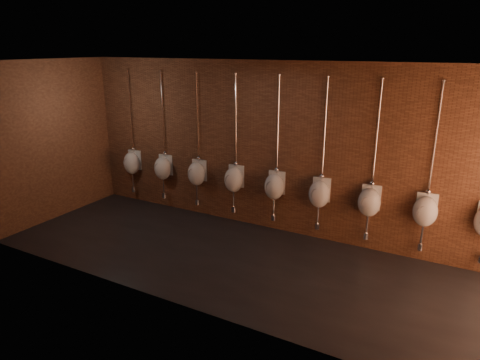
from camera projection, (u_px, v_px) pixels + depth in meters
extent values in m
plane|color=black|center=(237.00, 260.00, 7.17)|extent=(8.50, 8.50, 0.00)
cube|color=black|center=(237.00, 63.00, 6.20)|extent=(8.50, 3.00, 0.04)
cube|color=brown|center=(276.00, 149.00, 7.94)|extent=(8.50, 0.04, 3.20)
cube|color=brown|center=(180.00, 197.00, 5.43)|extent=(8.50, 0.04, 3.20)
cube|color=brown|center=(53.00, 141.00, 8.62)|extent=(0.04, 3.00, 3.20)
ellipsoid|color=silver|center=(132.00, 163.00, 9.60)|extent=(0.42, 0.38, 0.50)
cube|color=silver|center=(135.00, 160.00, 9.69)|extent=(0.33, 0.09, 0.45)
cylinder|color=gray|center=(128.00, 163.00, 9.49)|extent=(0.22, 0.05, 0.22)
cylinder|color=silver|center=(131.00, 112.00, 9.34)|extent=(0.03, 0.03, 1.78)
sphere|color=silver|center=(134.00, 149.00, 9.59)|extent=(0.09, 0.09, 0.09)
cylinder|color=silver|center=(128.00, 70.00, 9.08)|extent=(0.06, 0.06, 0.01)
cylinder|color=silver|center=(133.00, 179.00, 9.71)|extent=(0.04, 0.04, 0.37)
cylinder|color=silver|center=(134.00, 189.00, 9.79)|extent=(0.09, 0.09, 0.12)
cylinder|color=silver|center=(136.00, 188.00, 9.85)|extent=(0.04, 0.17, 0.04)
ellipsoid|color=silver|center=(163.00, 168.00, 9.20)|extent=(0.42, 0.38, 0.50)
cube|color=silver|center=(166.00, 165.00, 9.29)|extent=(0.33, 0.09, 0.45)
cylinder|color=gray|center=(159.00, 168.00, 9.09)|extent=(0.22, 0.05, 0.22)
cylinder|color=silver|center=(163.00, 115.00, 8.95)|extent=(0.03, 0.03, 1.78)
sphere|color=silver|center=(165.00, 153.00, 9.19)|extent=(0.09, 0.09, 0.09)
cylinder|color=silver|center=(160.00, 71.00, 8.68)|extent=(0.06, 0.06, 0.01)
cylinder|color=silver|center=(164.00, 185.00, 9.31)|extent=(0.04, 0.04, 0.37)
cylinder|color=silver|center=(164.00, 195.00, 9.39)|extent=(0.09, 0.09, 0.12)
cylinder|color=silver|center=(167.00, 194.00, 9.46)|extent=(0.04, 0.17, 0.04)
ellipsoid|color=silver|center=(196.00, 174.00, 8.80)|extent=(0.42, 0.38, 0.50)
cube|color=silver|center=(200.00, 170.00, 8.89)|extent=(0.33, 0.09, 0.45)
cylinder|color=gray|center=(193.00, 174.00, 8.69)|extent=(0.22, 0.05, 0.22)
cylinder|color=silver|center=(198.00, 118.00, 8.55)|extent=(0.03, 0.03, 1.78)
sphere|color=silver|center=(199.00, 158.00, 8.79)|extent=(0.09, 0.09, 0.09)
cylinder|color=silver|center=(196.00, 72.00, 8.28)|extent=(0.06, 0.06, 0.01)
cylinder|color=silver|center=(197.00, 191.00, 8.91)|extent=(0.04, 0.04, 0.37)
cylinder|color=silver|center=(197.00, 202.00, 8.99)|extent=(0.09, 0.09, 0.12)
cylinder|color=silver|center=(200.00, 201.00, 9.06)|extent=(0.04, 0.17, 0.04)
ellipsoid|color=silver|center=(233.00, 180.00, 8.40)|extent=(0.42, 0.38, 0.50)
cube|color=silver|center=(237.00, 176.00, 8.49)|extent=(0.33, 0.09, 0.45)
cylinder|color=gray|center=(230.00, 180.00, 8.29)|extent=(0.22, 0.05, 0.22)
cylinder|color=silver|center=(236.00, 121.00, 8.15)|extent=(0.03, 0.03, 1.78)
sphere|color=silver|center=(236.00, 164.00, 8.39)|extent=(0.09, 0.09, 0.09)
cylinder|color=silver|center=(236.00, 73.00, 7.88)|extent=(0.06, 0.06, 0.01)
cylinder|color=silver|center=(234.00, 198.00, 8.51)|extent=(0.04, 0.04, 0.37)
cylinder|color=silver|center=(234.00, 209.00, 8.59)|extent=(0.09, 0.09, 0.12)
cylinder|color=silver|center=(236.00, 208.00, 8.66)|extent=(0.04, 0.17, 0.04)
ellipsoid|color=silver|center=(274.00, 187.00, 8.00)|extent=(0.42, 0.38, 0.50)
cube|color=silver|center=(277.00, 182.00, 8.09)|extent=(0.33, 0.09, 0.45)
cylinder|color=gray|center=(271.00, 187.00, 7.89)|extent=(0.22, 0.05, 0.22)
cylinder|color=silver|center=(278.00, 125.00, 7.75)|extent=(0.03, 0.03, 1.78)
sphere|color=silver|center=(277.00, 170.00, 7.99)|extent=(0.09, 0.09, 0.09)
cylinder|color=silver|center=(279.00, 75.00, 7.48)|extent=(0.06, 0.06, 0.01)
cylinder|color=silver|center=(274.00, 205.00, 8.11)|extent=(0.04, 0.04, 0.37)
cylinder|color=silver|center=(273.00, 217.00, 8.19)|extent=(0.09, 0.09, 0.12)
cylinder|color=silver|center=(275.00, 216.00, 8.26)|extent=(0.04, 0.17, 0.04)
ellipsoid|color=silver|center=(319.00, 194.00, 7.60)|extent=(0.42, 0.38, 0.50)
cube|color=silver|center=(322.00, 189.00, 7.69)|extent=(0.33, 0.09, 0.45)
cylinder|color=gray|center=(317.00, 195.00, 7.49)|extent=(0.22, 0.05, 0.22)
cylinder|color=silver|center=(325.00, 130.00, 7.35)|extent=(0.03, 0.03, 1.78)
sphere|color=silver|center=(322.00, 176.00, 7.59)|extent=(0.09, 0.09, 0.09)
cylinder|color=silver|center=(328.00, 77.00, 7.08)|extent=(0.06, 0.06, 0.01)
cylinder|color=silver|center=(318.00, 214.00, 7.72)|extent=(0.04, 0.04, 0.37)
cylinder|color=silver|center=(317.00, 226.00, 7.79)|extent=(0.09, 0.09, 0.12)
cylinder|color=silver|center=(319.00, 224.00, 7.86)|extent=(0.04, 0.17, 0.04)
ellipsoid|color=silver|center=(369.00, 202.00, 7.20)|extent=(0.42, 0.38, 0.50)
cube|color=silver|center=(371.00, 197.00, 7.29)|extent=(0.33, 0.09, 0.45)
cylinder|color=gray|center=(368.00, 203.00, 7.09)|extent=(0.22, 0.05, 0.22)
cylinder|color=silver|center=(377.00, 135.00, 6.95)|extent=(0.03, 0.03, 1.78)
sphere|color=silver|center=(372.00, 183.00, 7.19)|extent=(0.09, 0.09, 0.09)
cylinder|color=silver|center=(383.00, 78.00, 6.68)|extent=(0.06, 0.06, 0.01)
cylinder|color=silver|center=(367.00, 223.00, 7.32)|extent=(0.04, 0.04, 0.37)
cylinder|color=silver|center=(366.00, 236.00, 7.39)|extent=(0.09, 0.09, 0.12)
cylinder|color=silver|center=(367.00, 234.00, 7.46)|extent=(0.04, 0.17, 0.04)
ellipsoid|color=silver|center=(425.00, 212.00, 6.80)|extent=(0.42, 0.38, 0.50)
cube|color=silver|center=(426.00, 206.00, 6.89)|extent=(0.33, 0.09, 0.45)
cylinder|color=gray|center=(424.00, 212.00, 6.69)|extent=(0.22, 0.05, 0.22)
cylinder|color=silver|center=(436.00, 140.00, 6.55)|extent=(0.03, 0.03, 1.78)
sphere|color=silver|center=(428.00, 191.00, 6.79)|extent=(0.09, 0.09, 0.09)
cylinder|color=silver|center=(444.00, 80.00, 6.28)|extent=(0.06, 0.06, 0.01)
cylinder|color=silver|center=(422.00, 233.00, 6.92)|extent=(0.04, 0.04, 0.37)
cylinder|color=silver|center=(420.00, 247.00, 6.99)|extent=(0.09, 0.09, 0.12)
cylinder|color=silver|center=(421.00, 245.00, 7.06)|extent=(0.04, 0.17, 0.04)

